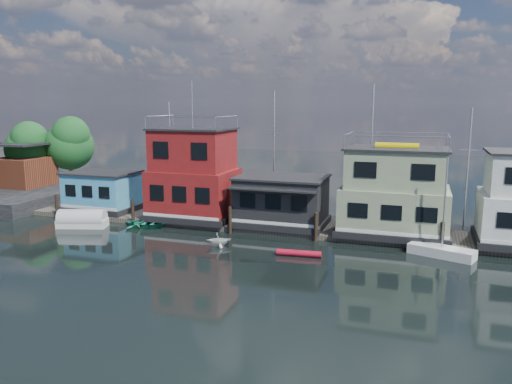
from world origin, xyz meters
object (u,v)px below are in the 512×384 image
(red_kayak, at_px, (299,253))
(houseboat_green, at_px, (395,193))
(houseboat_red, at_px, (194,176))
(dinghy_white, at_px, (219,239))
(day_sailer, at_px, (442,251))
(houseboat_blue, at_px, (103,191))
(houseboat_dark, at_px, (282,201))
(tarp_runabout, at_px, (82,220))
(dinghy_teal, at_px, (146,223))

(red_kayak, bearing_deg, houseboat_green, 44.57)
(houseboat_green, relative_size, red_kayak, 2.73)
(houseboat_red, bearing_deg, dinghy_white, -51.86)
(houseboat_green, distance_m, day_sailer, 6.02)
(red_kayak, bearing_deg, dinghy_white, 168.93)
(houseboat_blue, xyz_separation_m, houseboat_red, (9.50, 0.00, 1.90))
(houseboat_dark, bearing_deg, tarp_runabout, -163.19)
(houseboat_dark, distance_m, day_sailer, 13.20)
(houseboat_blue, relative_size, tarp_runabout, 1.47)
(houseboat_green, bearing_deg, dinghy_teal, -170.62)
(day_sailer, bearing_deg, red_kayak, -141.23)
(day_sailer, bearing_deg, tarp_runabout, -157.91)
(houseboat_red, xyz_separation_m, houseboat_green, (17.00, 0.00, -0.55))
(houseboat_red, relative_size, dinghy_teal, 3.47)
(dinghy_teal, bearing_deg, dinghy_white, -114.86)
(houseboat_dark, relative_size, tarp_runabout, 1.70)
(houseboat_blue, bearing_deg, red_kayak, -18.54)
(houseboat_dark, height_order, day_sailer, day_sailer)
(tarp_runabout, bearing_deg, houseboat_green, -6.01)
(day_sailer, height_order, red_kayak, day_sailer)
(red_kayak, distance_m, dinghy_white, 6.26)
(tarp_runabout, bearing_deg, dinghy_teal, 0.12)
(houseboat_dark, height_order, tarp_runabout, houseboat_dark)
(dinghy_white, bearing_deg, red_kayak, -124.40)
(houseboat_red, bearing_deg, houseboat_green, 0.00)
(houseboat_green, distance_m, dinghy_teal, 20.47)
(houseboat_green, distance_m, tarp_runabout, 25.77)
(red_kayak, height_order, dinghy_teal, dinghy_teal)
(houseboat_green, height_order, dinghy_teal, houseboat_green)
(houseboat_blue, distance_m, houseboat_dark, 17.50)
(houseboat_red, height_order, dinghy_teal, houseboat_red)
(houseboat_green, xyz_separation_m, red_kayak, (-5.78, -6.95, -3.32))
(houseboat_blue, bearing_deg, tarp_runabout, -74.39)
(houseboat_blue, xyz_separation_m, tarp_runabout, (1.37, -4.89, -1.59))
(day_sailer, relative_size, tarp_runabout, 1.58)
(houseboat_dark, bearing_deg, red_kayak, -65.06)
(red_kayak, relative_size, dinghy_white, 1.64)
(day_sailer, xyz_separation_m, dinghy_white, (-15.49, -2.59, 0.08))
(houseboat_green, height_order, red_kayak, houseboat_green)
(houseboat_dark, xyz_separation_m, red_kayak, (3.22, -6.93, -2.19))
(day_sailer, distance_m, dinghy_white, 15.71)
(dinghy_white, xyz_separation_m, dinghy_teal, (-7.95, 3.07, -0.14))
(houseboat_blue, distance_m, dinghy_teal, 7.56)
(day_sailer, bearing_deg, houseboat_blue, -167.32)
(houseboat_red, distance_m, day_sailer, 21.16)
(houseboat_green, height_order, dinghy_white, houseboat_green)
(dinghy_teal, bearing_deg, tarp_runabout, 103.40)
(houseboat_dark, distance_m, houseboat_green, 9.07)
(dinghy_white, bearing_deg, houseboat_blue, 37.27)
(houseboat_blue, height_order, houseboat_red, houseboat_red)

